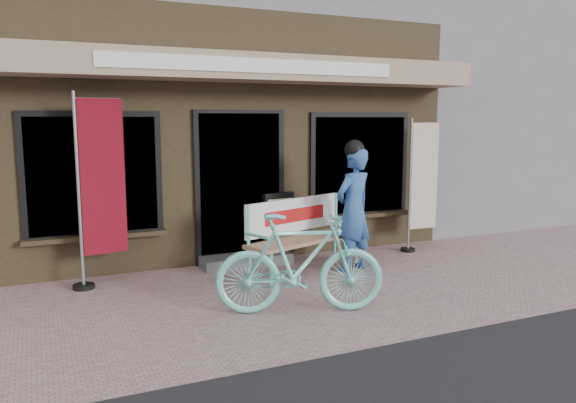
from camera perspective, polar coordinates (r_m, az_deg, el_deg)
name	(u,v)px	position (r m, az deg, el deg)	size (l,w,h in m)	color
ground	(299,301)	(6.55, 1.07, -10.04)	(70.00, 70.00, 0.00)	#AE8587
storefront	(186,69)	(10.95, -10.33, 13.08)	(7.00, 6.77, 6.00)	black
neighbor_right_near	(506,90)	(15.77, 21.25, 10.48)	(10.00, 7.00, 5.60)	slate
bench	(301,229)	(7.65, 1.30, -2.83)	(1.89, 1.05, 1.00)	#6CD3C4
person	(353,207)	(7.70, 6.67, -0.54)	(0.72, 0.59, 1.80)	#2D589E
bicycle	(300,264)	(6.02, 1.23, -6.33)	(0.51, 1.81, 1.09)	#6CD3C4
nobori_red	(99,188)	(7.25, -18.66, 1.34)	(0.71, 0.30, 2.40)	gray
nobori_cream	(421,183)	(9.03, 13.40, 1.82)	(0.61, 0.24, 2.08)	gray
menu_stand	(279,225)	(8.30, -0.95, -2.44)	(0.51, 0.18, 1.00)	black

